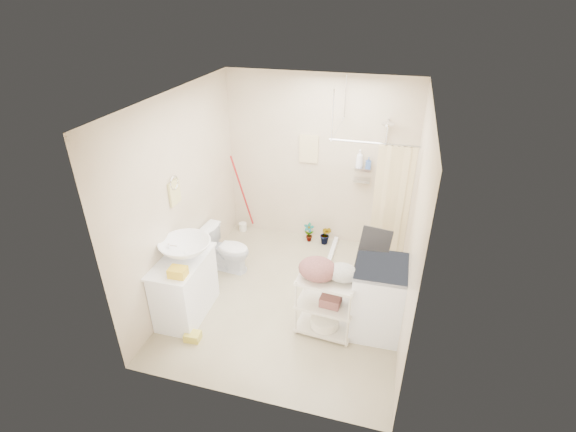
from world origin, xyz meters
name	(u,v)px	position (x,y,z in m)	size (l,w,h in m)	color
floor	(290,297)	(0.00, 0.00, 0.00)	(3.20, 3.20, 0.00)	tan
ceiling	(291,98)	(0.00, 0.00, 2.60)	(2.80, 3.20, 0.04)	silver
wall_back	(319,162)	(0.00, 1.60, 1.30)	(2.80, 0.04, 2.60)	beige
wall_front	(241,296)	(0.00, -1.60, 1.30)	(2.80, 0.04, 2.60)	beige
wall_left	(183,197)	(-1.40, 0.00, 1.30)	(0.04, 3.20, 2.60)	beige
wall_right	(414,227)	(1.40, 0.00, 1.30)	(0.04, 3.20, 2.60)	beige
vanity	(185,287)	(-1.16, -0.61, 0.40)	(0.51, 0.91, 0.80)	white
sink	(185,249)	(-1.13, -0.53, 0.90)	(0.61, 0.61, 0.21)	white
counter_basket	(178,272)	(-1.03, -0.91, 0.85)	(0.19, 0.15, 0.11)	gold
floor_basket	(193,335)	(-0.89, -1.02, 0.07)	(0.26, 0.20, 0.14)	gold
toilet	(227,249)	(-1.04, 0.40, 0.34)	(0.38, 0.66, 0.67)	white
mop	(241,194)	(-1.23, 1.47, 0.68)	(0.13, 0.13, 1.36)	#AD171A
potted_plant_a	(309,232)	(-0.08, 1.44, 0.16)	(0.17, 0.11, 0.32)	brown
potted_plant_b	(326,235)	(0.19, 1.42, 0.16)	(0.18, 0.15, 0.33)	#97462A
hanging_towel	(309,149)	(-0.15, 1.58, 1.50)	(0.28, 0.03, 0.42)	beige
towel_ring	(174,191)	(-1.38, -0.20, 1.47)	(0.04, 0.22, 0.34)	#DBD17F
tp_holder	(192,235)	(-1.36, 0.05, 0.72)	(0.08, 0.12, 0.14)	white
shower	(371,200)	(0.85, 1.05, 1.05)	(1.10, 1.10, 2.10)	silver
shampoo_bottle_a	(360,159)	(0.61, 1.52, 1.45)	(0.10, 0.10, 0.26)	white
shampoo_bottle_b	(368,163)	(0.74, 1.51, 1.40)	(0.07, 0.08, 0.16)	#385898
washing_machine	(380,298)	(1.14, -0.26, 0.46)	(0.62, 0.64, 0.91)	white
laundry_rack	(326,300)	(0.55, -0.47, 0.45)	(0.66, 0.38, 0.90)	beige
ironing_board	(367,276)	(0.96, -0.09, 0.61)	(0.35, 0.10, 1.22)	black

